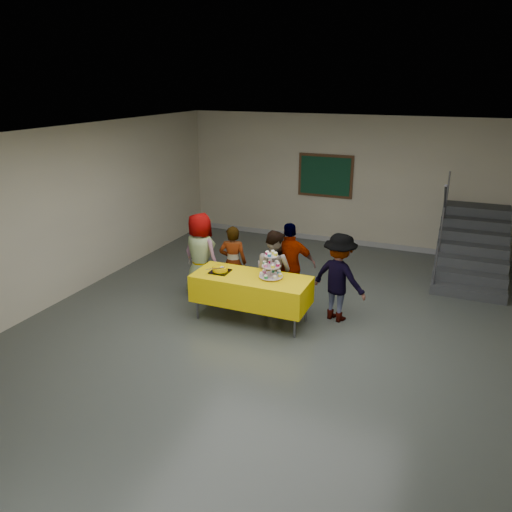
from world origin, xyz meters
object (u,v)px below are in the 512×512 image
(bear_cake, at_px, (220,269))
(schoolchild_c, at_px, (274,271))
(schoolchild_d, at_px, (290,266))
(staircase, at_px, (471,249))
(schoolchild_b, at_px, (233,263))
(cupcake_stand, at_px, (271,267))
(noticeboard, at_px, (325,176))
(bake_table, at_px, (251,289))
(schoolchild_e, at_px, (339,277))
(schoolchild_a, at_px, (201,255))

(bear_cake, bearing_deg, schoolchild_c, 36.26)
(schoolchild_d, height_order, staircase, staircase)
(schoolchild_b, relative_size, staircase, 0.56)
(cupcake_stand, distance_m, schoolchild_b, 1.19)
(noticeboard, bearing_deg, cupcake_stand, -85.23)
(bake_table, relative_size, schoolchild_e, 1.29)
(schoolchild_e, bearing_deg, schoolchild_c, 22.64)
(bake_table, relative_size, schoolchild_a, 1.22)
(bear_cake, bearing_deg, schoolchild_e, 18.40)
(cupcake_stand, distance_m, noticeboard, 4.57)
(staircase, bearing_deg, cupcake_stand, -128.75)
(noticeboard, bearing_deg, schoolchild_e, -71.34)
(staircase, bearing_deg, schoolchild_b, -142.20)
(bear_cake, xyz_separation_m, schoolchild_c, (0.73, 0.53, -0.12))
(bake_table, bearing_deg, bear_cake, -178.32)
(schoolchild_d, height_order, schoolchild_e, schoolchild_d)
(cupcake_stand, xyz_separation_m, noticeboard, (-0.38, 4.51, 0.66))
(bear_cake, xyz_separation_m, schoolchild_a, (-0.69, 0.60, -0.06))
(schoolchild_a, distance_m, schoolchild_d, 1.64)
(schoolchild_c, relative_size, staircase, 0.59)
(bake_table, height_order, staircase, staircase)
(cupcake_stand, height_order, schoolchild_c, schoolchild_c)
(schoolchild_a, distance_m, schoolchild_c, 1.42)
(noticeboard, bearing_deg, schoolchild_a, -106.30)
(bear_cake, height_order, staircase, staircase)
(cupcake_stand, bearing_deg, bake_table, -167.86)
(schoolchild_a, height_order, schoolchild_e, schoolchild_a)
(bake_table, bearing_deg, cupcake_stand, 12.14)
(cupcake_stand, xyz_separation_m, schoolchild_d, (0.09, 0.66, -0.19))
(bake_table, xyz_separation_m, staircase, (3.26, 3.74, -0.07))
(cupcake_stand, height_order, noticeboard, noticeboard)
(bake_table, xyz_separation_m, schoolchild_c, (0.19, 0.52, 0.15))
(schoolchild_e, bearing_deg, bear_cake, 37.28)
(schoolchild_a, distance_m, schoolchild_e, 2.51)
(cupcake_stand, height_order, bear_cake, cupcake_stand)
(schoolchild_e, relative_size, staircase, 0.61)
(schoolchild_a, height_order, staircase, staircase)
(schoolchild_d, distance_m, noticeboard, 3.97)
(bear_cake, distance_m, schoolchild_e, 1.93)
(schoolchild_a, xyz_separation_m, staircase, (4.49, 3.16, -0.28))
(schoolchild_a, xyz_separation_m, schoolchild_c, (1.42, -0.07, -0.06))
(schoolchild_c, height_order, schoolchild_d, schoolchild_d)
(noticeboard, bearing_deg, bear_cake, -95.95)
(schoolchild_c, relative_size, noticeboard, 1.09)
(schoolchild_a, distance_m, noticeboard, 4.24)
(schoolchild_d, bearing_deg, schoolchild_a, -19.33)
(schoolchild_b, xyz_separation_m, noticeboard, (0.59, 3.87, 0.93))
(schoolchild_d, relative_size, staircase, 0.63)
(bear_cake, distance_m, noticeboard, 4.68)
(schoolchild_c, xyz_separation_m, staircase, (3.07, 3.22, -0.22))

